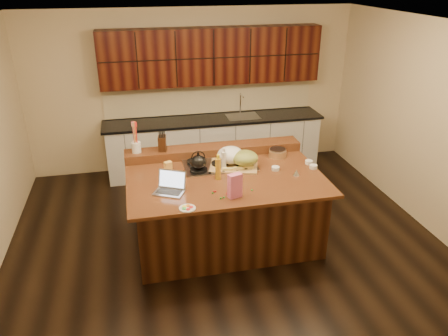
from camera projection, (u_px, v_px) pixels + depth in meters
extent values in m
cube|color=black|center=(225.00, 239.00, 5.77)|extent=(5.50, 5.00, 0.01)
cube|color=silver|center=(225.00, 24.00, 4.63)|extent=(5.50, 5.00, 0.01)
cube|color=#CEB890|center=(193.00, 91.00, 7.42)|extent=(5.50, 0.01, 2.70)
cube|color=#CEB890|center=(305.00, 274.00, 2.98)|extent=(5.50, 0.01, 2.70)
cube|color=#CEB890|center=(429.00, 127.00, 5.74)|extent=(0.01, 5.00, 2.70)
cube|color=black|center=(225.00, 209.00, 5.58)|extent=(2.22, 1.42, 0.88)
cube|color=black|center=(225.00, 177.00, 5.39)|extent=(2.40, 1.60, 0.04)
cube|color=black|center=(214.00, 150.00, 5.98)|extent=(2.40, 0.30, 0.12)
cube|color=gray|center=(220.00, 165.00, 5.64)|extent=(0.92, 0.52, 0.02)
cylinder|color=black|center=(195.00, 162.00, 5.69)|extent=(0.22, 0.22, 0.03)
cylinder|color=black|center=(240.00, 158.00, 5.81)|extent=(0.22, 0.22, 0.03)
cylinder|color=black|center=(199.00, 170.00, 5.46)|extent=(0.22, 0.22, 0.03)
cylinder|color=black|center=(245.00, 166.00, 5.58)|extent=(0.22, 0.22, 0.03)
cylinder|color=black|center=(220.00, 164.00, 5.63)|extent=(0.22, 0.22, 0.03)
cube|color=silver|center=(214.00, 145.00, 7.56)|extent=(3.60, 0.62, 0.90)
cube|color=black|center=(214.00, 120.00, 7.36)|extent=(3.70, 0.66, 0.04)
cube|color=gray|center=(243.00, 117.00, 7.46)|extent=(0.55, 0.42, 0.01)
cylinder|color=gray|center=(240.00, 103.00, 7.54)|extent=(0.02, 0.02, 0.36)
cube|color=black|center=(212.00, 56.00, 7.07)|extent=(3.60, 0.34, 0.90)
cube|color=#CEB890|center=(210.00, 99.00, 7.52)|extent=(3.60, 0.03, 0.50)
ellipsoid|color=black|center=(198.00, 162.00, 5.42)|extent=(0.26, 0.26, 0.18)
ellipsoid|color=olive|center=(245.00, 158.00, 5.53)|extent=(0.37, 0.37, 0.18)
cube|color=#B7B7BC|center=(169.00, 192.00, 4.96)|extent=(0.40, 0.35, 0.02)
cube|color=black|center=(169.00, 192.00, 4.96)|extent=(0.31, 0.25, 0.00)
cube|color=#B7B7BC|center=(172.00, 179.00, 5.01)|extent=(0.32, 0.21, 0.21)
cube|color=silver|center=(172.00, 179.00, 5.01)|extent=(0.29, 0.18, 0.18)
cylinder|color=#BF8E21|center=(218.00, 169.00, 5.23)|extent=(0.09, 0.09, 0.27)
cylinder|color=silver|center=(224.00, 161.00, 5.47)|extent=(0.08, 0.08, 0.25)
cube|color=tan|center=(234.00, 166.00, 5.60)|extent=(0.70, 0.59, 0.03)
ellipsoid|color=white|center=(231.00, 155.00, 5.62)|extent=(0.35, 0.35, 0.22)
cube|color=#EDD872|center=(228.00, 169.00, 5.44)|extent=(0.13, 0.03, 0.03)
cube|color=#EDD872|center=(238.00, 168.00, 5.47)|extent=(0.13, 0.03, 0.03)
cube|color=#EDD872|center=(248.00, 167.00, 5.49)|extent=(0.13, 0.03, 0.03)
cylinder|color=gray|center=(244.00, 165.00, 5.60)|extent=(0.23, 0.09, 0.01)
cylinder|color=white|center=(309.00, 162.00, 5.69)|extent=(0.12, 0.12, 0.04)
cylinder|color=white|center=(276.00, 168.00, 5.52)|extent=(0.13, 0.13, 0.04)
cylinder|color=white|center=(313.00, 167.00, 5.57)|extent=(0.13, 0.13, 0.04)
cylinder|color=#996B3F|center=(278.00, 153.00, 5.91)|extent=(0.29, 0.29, 0.09)
cone|color=silver|center=(296.00, 173.00, 5.37)|extent=(0.11, 0.11, 0.07)
cube|color=pink|center=(235.00, 186.00, 4.82)|extent=(0.17, 0.12, 0.28)
cylinder|color=white|center=(187.00, 208.00, 4.64)|extent=(0.20, 0.20, 0.01)
cube|color=#E9B552|center=(168.00, 166.00, 5.47)|extent=(0.11, 0.09, 0.13)
cylinder|color=white|center=(136.00, 147.00, 5.72)|extent=(0.15, 0.15, 0.14)
cube|color=black|center=(162.00, 143.00, 5.77)|extent=(0.12, 0.17, 0.20)
ellipsoid|color=red|center=(239.00, 195.00, 4.89)|extent=(0.02, 0.02, 0.02)
ellipsoid|color=#198C26|center=(213.00, 193.00, 4.94)|extent=(0.02, 0.02, 0.02)
ellipsoid|color=red|center=(214.00, 192.00, 4.98)|extent=(0.02, 0.02, 0.02)
ellipsoid|color=#198C26|center=(221.00, 198.00, 4.83)|extent=(0.02, 0.02, 0.02)
ellipsoid|color=red|center=(235.00, 194.00, 4.92)|extent=(0.02, 0.02, 0.02)
ellipsoid|color=#198C26|center=(224.00, 197.00, 4.85)|extent=(0.02, 0.02, 0.02)
ellipsoid|color=red|center=(216.00, 191.00, 4.98)|extent=(0.02, 0.02, 0.02)
ellipsoid|color=#198C26|center=(252.00, 190.00, 5.01)|extent=(0.02, 0.02, 0.02)
ellipsoid|color=red|center=(227.00, 194.00, 4.93)|extent=(0.02, 0.02, 0.02)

